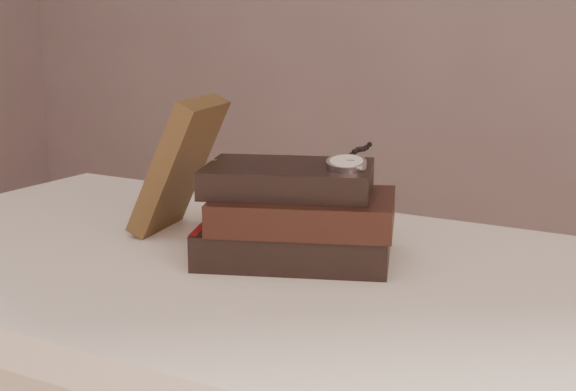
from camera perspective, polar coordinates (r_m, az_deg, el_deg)
The scene contains 5 objects.
table at distance 1.03m, azimuth -4.50°, elevation -8.96°, with size 1.00×0.60×0.75m.
book_stack at distance 0.97m, azimuth 0.59°, elevation -1.40°, with size 0.27×0.22×0.11m.
journal at distance 1.09m, azimuth -7.50°, elevation 2.10°, with size 0.03×0.11×0.18m, color #3A2816.
pocket_watch at distance 0.94m, azimuth 4.11°, elevation 2.28°, with size 0.06×0.15×0.02m.
eyeglasses at distance 1.05m, azimuth -3.14°, elevation 0.33°, with size 0.13×0.13×0.04m.
Camera 1 is at (0.55, -0.44, 1.04)m, focal length 51.68 mm.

